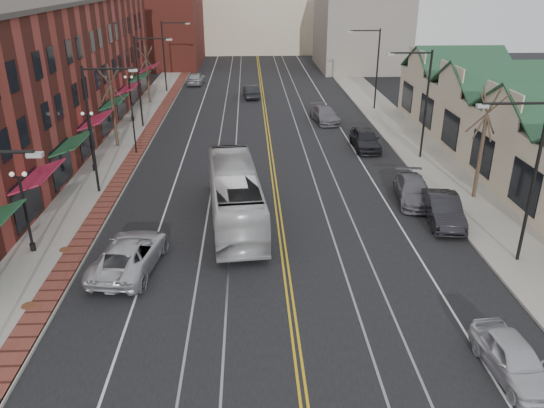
{
  "coord_description": "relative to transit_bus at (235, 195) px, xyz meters",
  "views": [
    {
      "loc": [
        -1.67,
        -16.4,
        13.15
      ],
      "look_at": [
        -0.53,
        9.14,
        2.0
      ],
      "focal_mm": 35.0,
      "sensor_mm": 36.0,
      "label": 1
    }
  ],
  "objects": [
    {
      "name": "streetlight_r_2",
      "position": [
        13.59,
        26.52,
        3.46
      ],
      "size": [
        3.33,
        0.25,
        8.0
      ],
      "color": "black",
      "rests_on": "sidewalk_right"
    },
    {
      "name": "parked_car_b",
      "position": [
        11.84,
        -0.83,
        -0.76
      ],
      "size": [
        2.28,
        5.05,
        1.61
      ],
      "primitive_type": "imported",
      "rotation": [
        0.0,
        0.0,
        -0.12
      ],
      "color": "black",
      "rests_on": "ground"
    },
    {
      "name": "parked_car_c",
      "position": [
        11.05,
        2.32,
        -0.84
      ],
      "size": [
        2.65,
        5.23,
        1.45
      ],
      "primitive_type": "imported",
      "rotation": [
        0.0,
        0.0,
        -0.13
      ],
      "color": "slate",
      "rests_on": "ground"
    },
    {
      "name": "streetlight_r_1",
      "position": [
        13.59,
        10.52,
        3.46
      ],
      "size": [
        3.33,
        0.25,
        8.0
      ],
      "color": "black",
      "rests_on": "sidewalk_right"
    },
    {
      "name": "transit_bus",
      "position": [
        0.0,
        0.0,
        0.0
      ],
      "size": [
        3.67,
        11.45,
        3.13
      ],
      "primitive_type": "imported",
      "rotation": [
        0.0,
        0.0,
        3.23
      ],
      "color": "silver",
      "rests_on": "ground"
    },
    {
      "name": "parked_suv",
      "position": [
        -4.96,
        -5.28,
        -0.77
      ],
      "size": [
        3.37,
        6.02,
        1.59
      ],
      "primitive_type": "imported",
      "rotation": [
        0.0,
        0.0,
        3.01
      ],
      "color": "silver",
      "rests_on": "ground"
    },
    {
      "name": "parked_car_d",
      "position": [
        10.27,
        13.16,
        -0.73
      ],
      "size": [
        1.98,
        4.92,
        1.68
      ],
      "primitive_type": "imported",
      "rotation": [
        0.0,
        0.0,
        -0.0
      ],
      "color": "black",
      "rests_on": "ground"
    },
    {
      "name": "building_right",
      "position": [
        20.54,
        8.52,
        0.73
      ],
      "size": [
        8.0,
        36.0,
        4.6
      ],
      "primitive_type": "cube",
      "color": "#C1B194",
      "rests_on": "ground"
    },
    {
      "name": "sidewalk_left",
      "position": [
        -9.46,
        8.52,
        -1.49
      ],
      "size": [
        4.0,
        120.0,
        0.15
      ],
      "primitive_type": "cube",
      "color": "gray",
      "rests_on": "ground"
    },
    {
      "name": "ground",
      "position": [
        2.54,
        -11.48,
        -1.57
      ],
      "size": [
        160.0,
        160.0,
        0.0
      ],
      "primitive_type": "plane",
      "color": "black",
      "rests_on": "ground"
    },
    {
      "name": "sidewalk_right",
      "position": [
        14.54,
        8.52,
        -1.49
      ],
      "size": [
        4.0,
        120.0,
        0.15
      ],
      "primitive_type": "cube",
      "color": "gray",
      "rests_on": "ground"
    },
    {
      "name": "tree_left_near",
      "position": [
        -9.96,
        14.52,
        1.95
      ],
      "size": [
        1.78,
        1.37,
        6.48
      ],
      "color": "#382B21",
      "rests_on": "sidewalk_left"
    },
    {
      "name": "backdrop_right",
      "position": [
        17.54,
        53.52,
        3.93
      ],
      "size": [
        12.0,
        16.0,
        11.0
      ],
      "primitive_type": "cube",
      "color": "slate",
      "rests_on": "ground"
    },
    {
      "name": "tree_left_far",
      "position": [
        -9.96,
        30.52,
        1.71
      ],
      "size": [
        1.66,
        1.28,
        6.02
      ],
      "color": "#382B21",
      "rests_on": "sidewalk_left"
    },
    {
      "name": "manhole_far",
      "position": [
        -8.66,
        -3.48,
        -1.41
      ],
      "size": [
        0.6,
        0.6,
        0.02
      ],
      "primitive_type": "cylinder",
      "color": "#592D19",
      "rests_on": "sidewalk_left"
    },
    {
      "name": "lamppost_l_2",
      "position": [
        -10.26,
        8.52,
        0.64
      ],
      "size": [
        0.84,
        0.28,
        4.27
      ],
      "color": "black",
      "rests_on": "sidewalk_left"
    },
    {
      "name": "manhole_mid",
      "position": [
        -8.66,
        -8.48,
        -1.41
      ],
      "size": [
        0.6,
        0.6,
        0.02
      ],
      "primitive_type": "cylinder",
      "color": "#592D19",
      "rests_on": "sidewalk_left"
    },
    {
      "name": "backdrop_left",
      "position": [
        -13.46,
        58.52,
        5.43
      ],
      "size": [
        14.0,
        18.0,
        14.0
      ],
      "primitive_type": "cube",
      "color": "maroon",
      "rests_on": "ground"
    },
    {
      "name": "traffic_signal",
      "position": [
        -8.06,
        12.52,
        0.78
      ],
      "size": [
        0.18,
        0.15,
        3.8
      ],
      "color": "black",
      "rests_on": "sidewalk_left"
    },
    {
      "name": "streetlight_l_3",
      "position": [
        -8.51,
        36.52,
        3.46
      ],
      "size": [
        3.33,
        0.25,
        8.0
      ],
      "color": "black",
      "rests_on": "sidewalk_left"
    },
    {
      "name": "distant_car_far",
      "position": [
        -5.8,
        41.23,
        -0.78
      ],
      "size": [
        2.23,
        4.75,
        1.57
      ],
      "primitive_type": "imported",
      "rotation": [
        0.0,
        0.0,
        3.06
      ],
      "color": "#A0A1A7",
      "rests_on": "ground"
    },
    {
      "name": "tree_right_mid",
      "position": [
        15.04,
        2.52,
        2.18
      ],
      "size": [
        1.9,
        1.46,
        6.93
      ],
      "color": "#382B21",
      "rests_on": "sidewalk_right"
    },
    {
      "name": "parked_car_a",
      "position": [
        10.04,
        -13.34,
        -0.87
      ],
      "size": [
        1.97,
        4.21,
        1.39
      ],
      "primitive_type": "imported",
      "rotation": [
        0.0,
        0.0,
        0.08
      ],
      "color": "silver",
      "rests_on": "ground"
    },
    {
      "name": "distant_car_left",
      "position": [
        1.16,
        32.95,
        -0.83
      ],
      "size": [
        2.0,
        4.6,
        1.47
      ],
      "primitive_type": "imported",
      "rotation": [
        0.0,
        0.0,
        3.24
      ],
      "color": "black",
      "rests_on": "ground"
    },
    {
      "name": "streetlight_l_2",
      "position": [
        -8.51,
        20.52,
        3.46
      ],
      "size": [
        3.33,
        0.25,
        8.0
      ],
      "color": "black",
      "rests_on": "sidewalk_left"
    },
    {
      "name": "streetlight_l_1",
      "position": [
        -8.51,
        4.52,
        3.46
      ],
      "size": [
        3.33,
        0.25,
        8.0
      ],
      "color": "black",
      "rests_on": "sidewalk_left"
    },
    {
      "name": "lamppost_l_1",
      "position": [
        -10.26,
        -3.48,
        0.64
      ],
      "size": [
        0.84,
        0.28,
        4.27
      ],
      "color": "black",
      "rests_on": "sidewalk_left"
    },
    {
      "name": "streetlight_r_0",
      "position": [
        13.59,
        -5.48,
        3.46
      ],
      "size": [
        3.33,
        0.25,
        8.0
      ],
      "color": "black",
      "rests_on": "sidewalk_right"
    },
    {
      "name": "backdrop_mid",
      "position": [
        2.54,
        73.52,
        2.93
      ],
      "size": [
        22.0,
        14.0,
        9.0
      ],
      "primitive_type": "cube",
      "color": "#C1B194",
      "rests_on": "ground"
    },
    {
      "name": "lamppost_l_3",
      "position": [
        -10.26,
        22.52,
        0.64
      ],
      "size": [
        0.84,
        0.28,
        4.27
      ],
      "color": "black",
      "rests_on": "sidewalk_left"
    },
    {
      "name": "distant_car_right",
      "position": [
        8.15,
        21.78,
        -0.84
      ],
      "size": [
        2.69,
        5.24,
        1.45
      ],
      "primitive_type": "imported",
      "rotation": [
        0.0,
        0.0,
        0.14
      ],
      "color": "slate",
      "rests_on": "ground"
    },
    {
      "name": "building_left",
      "position": [
        -16.46,
        15.52,
        3.93
      ],
      "size": [
        10.0,
        50.0,
        11.0
      ],
      "primitive_type": "cube",
      "color": "maroon",
      "rests_on": "ground"
    }
  ]
}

